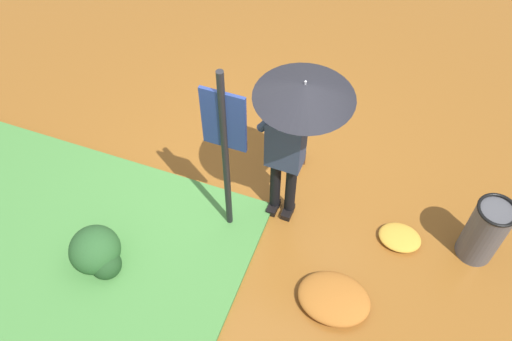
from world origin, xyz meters
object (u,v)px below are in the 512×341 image
(info_sign_post, at_px, (225,139))
(handbag, at_px, (293,154))
(person_with_umbrella, at_px, (296,118))
(trash_bin, at_px, (485,231))

(info_sign_post, xyz_separation_m, handbag, (0.39, 1.13, -1.32))
(person_with_umbrella, relative_size, handbag, 5.53)
(info_sign_post, distance_m, handbag, 1.78)
(handbag, distance_m, trash_bin, 2.37)
(person_with_umbrella, bearing_deg, info_sign_post, -145.22)
(person_with_umbrella, distance_m, handbag, 1.61)
(handbag, xyz_separation_m, trash_bin, (2.29, -0.54, 0.29))
(person_with_umbrella, relative_size, trash_bin, 2.45)
(handbag, bearing_deg, person_with_umbrella, -75.95)
(person_with_umbrella, relative_size, info_sign_post, 0.89)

